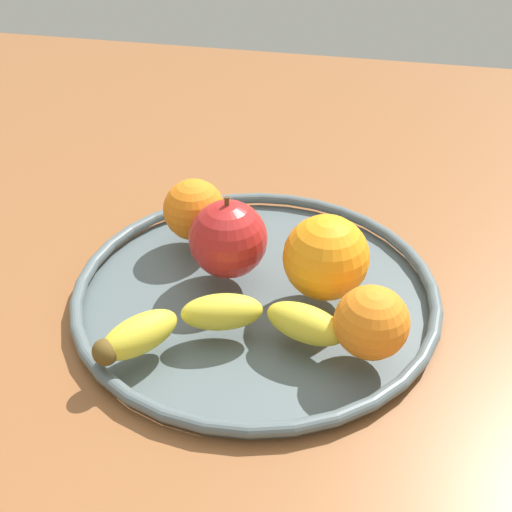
# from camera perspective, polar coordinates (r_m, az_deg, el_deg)

# --- Properties ---
(ground_plane) EXTENTS (1.51, 1.51, 0.04)m
(ground_plane) POSITION_cam_1_polar(r_m,az_deg,el_deg) (0.60, -0.00, -5.32)
(ground_plane) COLOR brown
(fruit_bowl) EXTENTS (0.35, 0.35, 0.02)m
(fruit_bowl) POSITION_cam_1_polar(r_m,az_deg,el_deg) (0.58, -0.00, -3.14)
(fruit_bowl) COLOR #505E61
(fruit_bowl) RESTS_ON ground_plane
(banana) EXTENTS (0.20, 0.11, 0.03)m
(banana) POSITION_cam_1_polar(r_m,az_deg,el_deg) (0.50, -3.62, -6.46)
(banana) COLOR yellow
(banana) RESTS_ON fruit_bowl
(apple) EXTENTS (0.07, 0.07, 0.08)m
(apple) POSITION_cam_1_polar(r_m,az_deg,el_deg) (0.56, -2.66, 1.62)
(apple) COLOR #B12120
(apple) RESTS_ON fruit_bowl
(orange_front_left) EXTENTS (0.06, 0.06, 0.06)m
(orange_front_left) POSITION_cam_1_polar(r_m,az_deg,el_deg) (0.49, 10.86, -6.18)
(orange_front_left) COLOR orange
(orange_front_left) RESTS_ON fruit_bowl
(orange_back_right) EXTENTS (0.08, 0.08, 0.08)m
(orange_back_right) POSITION_cam_1_polar(r_m,az_deg,el_deg) (0.54, 6.69, 0.13)
(orange_back_right) COLOR orange
(orange_back_right) RESTS_ON fruit_bowl
(orange_back_left) EXTENTS (0.06, 0.06, 0.06)m
(orange_back_left) POSITION_cam_1_polar(r_m,az_deg,el_deg) (0.62, -5.87, 4.37)
(orange_back_left) COLOR orange
(orange_back_left) RESTS_ON fruit_bowl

